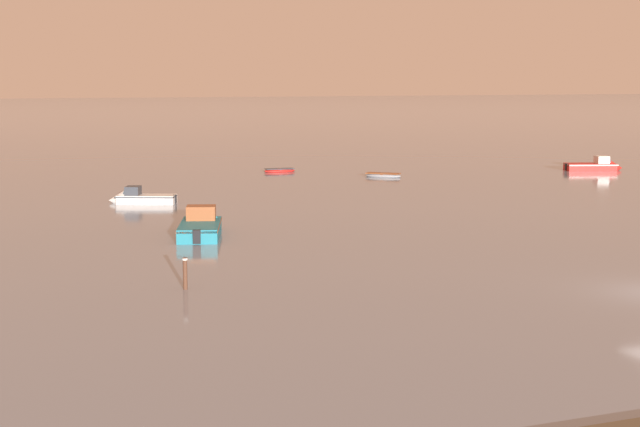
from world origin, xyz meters
The scene contains 6 objects.
rowboat_moored_0 centered at (2.08, 52.91, 0.12)m, with size 2.93×1.18×0.45m.
motorboat_moored_0 centered at (-14.29, 35.58, 0.26)m, with size 4.86×3.29×1.75m.
motorboat_moored_1 centered at (-13.44, 21.22, 0.34)m, with size 3.83×6.33×2.28m.
motorboat_moored_2 centered at (30.22, 43.46, 0.31)m, with size 5.62×3.41×2.02m.
rowboat_moored_2 centered at (8.97, 45.34, 0.14)m, with size 3.09×2.91×0.50m.
mooring_post_left centered at (-17.57, 7.77, 0.63)m, with size 0.22×0.22×1.45m.
Camera 1 is at (-26.41, -29.62, 8.48)m, focal length 53.81 mm.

